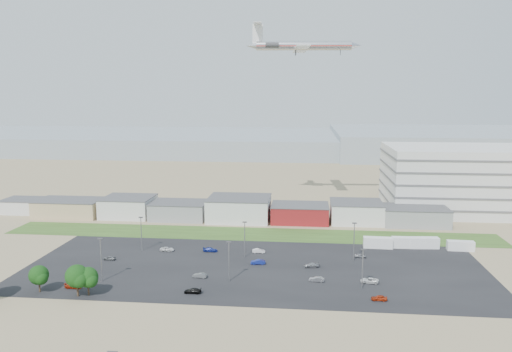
# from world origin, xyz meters

# --- Properties ---
(ground) EXTENTS (700.00, 700.00, 0.00)m
(ground) POSITION_xyz_m (0.00, 0.00, 0.00)
(ground) COLOR #887956
(ground) RESTS_ON ground
(parking_lot) EXTENTS (120.00, 50.00, 0.01)m
(parking_lot) POSITION_xyz_m (5.00, 20.00, 0.01)
(parking_lot) COLOR black
(parking_lot) RESTS_ON ground
(grass_strip) EXTENTS (160.00, 16.00, 0.02)m
(grass_strip) POSITION_xyz_m (0.00, 52.00, 0.01)
(grass_strip) COLOR #324E1D
(grass_strip) RESTS_ON ground
(hills_backdrop) EXTENTS (700.00, 200.00, 9.00)m
(hills_backdrop) POSITION_xyz_m (40.00, 315.00, 4.50)
(hills_backdrop) COLOR gray
(hills_backdrop) RESTS_ON ground
(building_row) EXTENTS (170.00, 20.00, 8.00)m
(building_row) POSITION_xyz_m (-17.00, 71.00, 4.00)
(building_row) COLOR silver
(building_row) RESTS_ON ground
(parking_garage) EXTENTS (80.00, 40.00, 25.00)m
(parking_garage) POSITION_xyz_m (90.00, 95.00, 12.50)
(parking_garage) COLOR silver
(parking_garage) RESTS_ON ground
(box_trailer_a) EXTENTS (8.51, 2.94, 3.16)m
(box_trailer_a) POSITION_xyz_m (39.45, 40.89, 1.58)
(box_trailer_a) COLOR silver
(box_trailer_a) RESTS_ON ground
(box_trailer_b) EXTENTS (8.44, 2.82, 3.14)m
(box_trailer_b) POSITION_xyz_m (47.92, 41.92, 1.57)
(box_trailer_b) COLOR silver
(box_trailer_b) RESTS_ON ground
(box_trailer_c) EXTENTS (8.69, 3.36, 3.19)m
(box_trailer_c) POSITION_xyz_m (53.00, 42.12, 1.59)
(box_trailer_c) COLOR silver
(box_trailer_c) RESTS_ON ground
(box_trailer_d) EXTENTS (7.63, 2.68, 2.83)m
(box_trailer_d) POSITION_xyz_m (63.02, 40.68, 1.41)
(box_trailer_d) COLOR silver
(box_trailer_d) RESTS_ON ground
(tree_mid) EXTENTS (4.75, 4.75, 7.12)m
(tree_mid) POSITION_xyz_m (-42.30, -1.46, 3.56)
(tree_mid) COLOR black
(tree_mid) RESTS_ON ground
(tree_right) EXTENTS (5.52, 5.52, 8.28)m
(tree_right) POSITION_xyz_m (-32.48, -2.93, 4.14)
(tree_right) COLOR black
(tree_right) RESTS_ON ground
(tree_near) EXTENTS (4.94, 4.94, 7.41)m
(tree_near) POSITION_xyz_m (-30.34, -2.12, 3.70)
(tree_near) COLOR black
(tree_near) RESTS_ON ground
(lightpole_front_l) EXTENTS (1.26, 0.52, 10.69)m
(lightpole_front_l) POSITION_xyz_m (-30.87, 6.69, 5.35)
(lightpole_front_l) COLOR slate
(lightpole_front_l) RESTS_ON ground
(lightpole_front_m) EXTENTS (1.17, 0.49, 9.93)m
(lightpole_front_m) POSITION_xyz_m (-0.16, 9.71, 4.97)
(lightpole_front_m) COLOR slate
(lightpole_front_m) RESTS_ON ground
(lightpole_front_r) EXTENTS (1.12, 0.47, 9.54)m
(lightpole_front_r) POSITION_xyz_m (31.39, 8.22, 4.77)
(lightpole_front_r) COLOR slate
(lightpole_front_r) RESTS_ON ground
(lightpole_back_l) EXTENTS (1.18, 0.49, 10.03)m
(lightpole_back_l) POSITION_xyz_m (-29.15, 31.05, 5.02)
(lightpole_back_l) COLOR slate
(lightpole_back_l) RESTS_ON ground
(lightpole_back_m) EXTENTS (1.19, 0.50, 10.12)m
(lightpole_back_m) POSITION_xyz_m (1.33, 28.36, 5.06)
(lightpole_back_m) COLOR slate
(lightpole_back_m) RESTS_ON ground
(lightpole_back_r) EXTENTS (1.26, 0.52, 10.67)m
(lightpole_back_r) POSITION_xyz_m (31.21, 28.10, 5.33)
(lightpole_back_r) COLOR slate
(lightpole_back_r) RESTS_ON ground
(airliner) EXTENTS (46.74, 33.73, 13.15)m
(airliner) POSITION_xyz_m (16.25, 93.42, 63.61)
(airliner) COLOR silver
(parked_car_0) EXTENTS (4.51, 2.47, 1.20)m
(parked_car_0) POSITION_xyz_m (33.57, 11.97, 0.60)
(parked_car_0) COLOR silver
(parked_car_0) RESTS_ON ground
(parked_car_1) EXTENTS (3.69, 1.40, 1.20)m
(parked_car_1) POSITION_xyz_m (20.95, 11.52, 0.60)
(parked_car_1) COLOR #A5A5AA
(parked_car_1) RESTS_ON ground
(parked_car_2) EXTENTS (3.51, 1.49, 1.19)m
(parked_car_2) POSITION_xyz_m (34.42, 1.54, 0.59)
(parked_car_2) COLOR #9C280E
(parked_car_2) RESTS_ON ground
(parked_car_3) EXTENTS (3.95, 1.63, 1.14)m
(parked_car_3) POSITION_xyz_m (-7.25, 1.39, 0.57)
(parked_car_3) COLOR black
(parked_car_3) RESTS_ON ground
(parked_car_4) EXTENTS (3.72, 1.71, 1.18)m
(parked_car_4) POSITION_xyz_m (-7.74, 11.30, 0.59)
(parked_car_4) COLOR #595B5E
(parked_car_4) RESTS_ON ground
(parked_car_5) EXTENTS (3.32, 1.45, 1.11)m
(parked_car_5) POSITION_xyz_m (-35.25, 21.97, 0.56)
(parked_car_5) COLOR #595B5E
(parked_car_5) RESTS_ON ground
(parked_car_6) EXTENTS (4.18, 1.71, 1.21)m
(parked_car_6) POSITION_xyz_m (-9.16, 32.16, 0.61)
(parked_car_6) COLOR navy
(parked_car_6) RESTS_ON ground
(parked_car_7) EXTENTS (4.10, 1.87, 1.30)m
(parked_car_7) POSITION_xyz_m (5.58, 22.69, 0.65)
(parked_car_7) COLOR navy
(parked_car_7) RESTS_ON ground
(parked_car_8) EXTENTS (3.25, 1.36, 1.10)m
(parked_car_8) POSITION_xyz_m (33.44, 31.08, 0.55)
(parked_car_8) COLOR #A5A5AA
(parked_car_8) RESTS_ON ground
(parked_car_9) EXTENTS (4.10, 1.90, 1.14)m
(parked_car_9) POSITION_xyz_m (-21.74, 31.45, 0.57)
(parked_car_9) COLOR silver
(parked_car_9) RESTS_ON ground
(parked_car_10) EXTENTS (4.06, 1.79, 1.16)m
(parked_car_10) POSITION_xyz_m (-35.70, 1.53, 0.58)
(parked_car_10) COLOR #9C280E
(parked_car_10) RESTS_ON ground
(parked_car_11) EXTENTS (3.71, 1.41, 1.21)m
(parked_car_11) POSITION_xyz_m (4.87, 32.53, 0.60)
(parked_car_11) COLOR silver
(parked_car_11) RESTS_ON ground
(parked_car_12) EXTENTS (4.17, 2.13, 1.16)m
(parked_car_12) POSITION_xyz_m (19.77, 21.71, 0.58)
(parked_car_12) COLOR #A5A5AA
(parked_car_12) RESTS_ON ground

